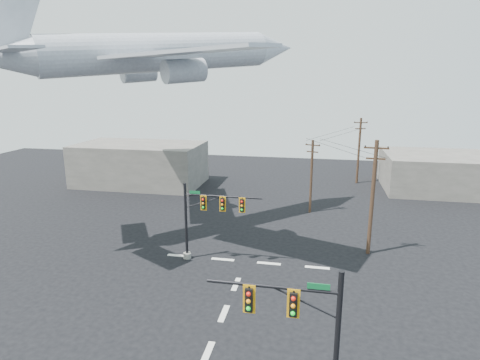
% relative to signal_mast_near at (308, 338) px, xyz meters
% --- Properties ---
extents(ground, '(120.00, 120.00, 0.00)m').
position_rel_signal_mast_near_xyz_m(ground, '(-5.58, 3.01, -3.82)').
color(ground, black).
rests_on(ground, ground).
extents(lane_markings, '(14.00, 21.20, 0.01)m').
position_rel_signal_mast_near_xyz_m(lane_markings, '(-5.58, 8.35, -3.81)').
color(lane_markings, silver).
rests_on(lane_markings, ground).
extents(signal_mast_near, '(6.24, 0.79, 7.19)m').
position_rel_signal_mast_near_xyz_m(signal_mast_near, '(0.00, 0.00, 0.00)').
color(signal_mast_near, gray).
rests_on(signal_mast_near, ground).
extents(signal_mast_far, '(6.83, 0.74, 6.72)m').
position_rel_signal_mast_near_xyz_m(signal_mast_far, '(-9.02, 14.64, -0.01)').
color(signal_mast_far, gray).
rests_on(signal_mast_far, ground).
extents(utility_pole_a, '(2.04, 0.37, 10.17)m').
position_rel_signal_mast_near_xyz_m(utility_pole_a, '(4.83, 18.77, 1.49)').
color(utility_pole_a, '#402A1B').
rests_on(utility_pole_a, ground).
extents(utility_pole_b, '(1.66, 0.66, 8.49)m').
position_rel_signal_mast_near_xyz_m(utility_pole_b, '(-0.57, 29.37, 0.62)').
color(utility_pole_b, '#402A1B').
rests_on(utility_pole_b, ground).
extents(utility_pole_c, '(1.98, 0.43, 9.68)m').
position_rel_signal_mast_near_xyz_m(utility_pole_c, '(5.96, 44.69, 1.25)').
color(utility_pole_c, '#402A1B').
rests_on(utility_pole_c, ground).
extents(power_lines, '(8.20, 25.93, 0.26)m').
position_rel_signal_mast_near_xyz_m(power_lines, '(2.46, 31.63, 4.69)').
color(power_lines, black).
extents(airliner, '(26.02, 25.88, 8.33)m').
position_rel_signal_mast_near_xyz_m(airliner, '(-14.55, 20.63, 13.57)').
color(airliner, silver).
extents(building_left, '(18.00, 10.00, 6.00)m').
position_rel_signal_mast_near_xyz_m(building_left, '(-25.58, 38.01, -0.82)').
color(building_left, slate).
rests_on(building_left, ground).
extents(building_right, '(14.00, 12.00, 5.00)m').
position_rel_signal_mast_near_xyz_m(building_right, '(16.42, 43.01, -1.32)').
color(building_right, slate).
rests_on(building_right, ground).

